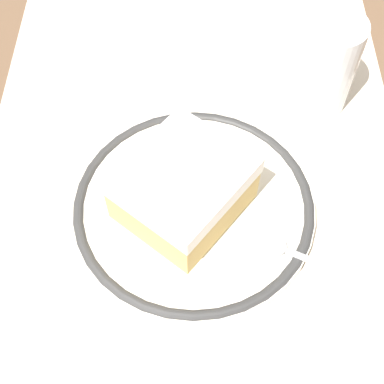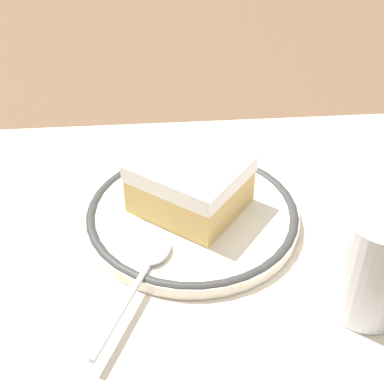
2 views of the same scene
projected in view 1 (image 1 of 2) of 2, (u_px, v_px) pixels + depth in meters
The scene contains 7 objects.
ground_plane at pixel (197, 182), 0.50m from camera, with size 2.40×2.40×0.00m, color brown.
placemat at pixel (197, 182), 0.50m from camera, with size 0.54×0.39×0.00m, color beige.
plate at pixel (192, 207), 0.48m from camera, with size 0.21×0.21×0.01m.
cake_slice at pixel (187, 189), 0.45m from camera, with size 0.13×0.13×0.05m.
spoon at pixel (291, 250), 0.44m from camera, with size 0.07×0.14×0.01m.
cup at pixel (326, 69), 0.52m from camera, with size 0.06×0.06×0.10m.
napkin at pixel (164, 52), 0.59m from camera, with size 0.13×0.14×0.00m, color white.
Camera 1 is at (-0.28, 0.00, 0.42)m, focal length 50.97 mm.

